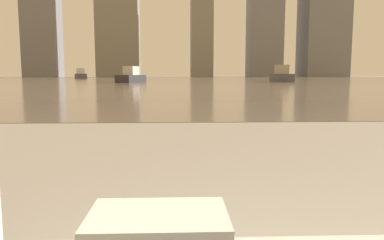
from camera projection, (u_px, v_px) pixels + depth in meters
name	position (u px, v px, depth m)	size (l,w,h in m)	color
harbor_water	(179.00, 79.00, 61.42)	(180.00, 110.00, 0.01)	gray
harbor_boat_0	(81.00, 75.00, 70.72)	(3.45, 5.60, 1.99)	#4C4C51
harbor_boat_1	(131.00, 77.00, 38.65)	(2.80, 4.69, 1.66)	#2D2D33
harbor_boat_2	(282.00, 76.00, 41.92)	(1.99, 5.13, 1.89)	#4C4C51
skyline_tower_0	(41.00, 19.00, 113.26)	(9.63, 9.84, 35.02)	slate
skyline_tower_2	(201.00, 38.00, 115.75)	(6.57, 10.90, 24.08)	gray
skyline_tower_4	(324.00, 8.00, 116.06)	(13.18, 12.12, 42.33)	slate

